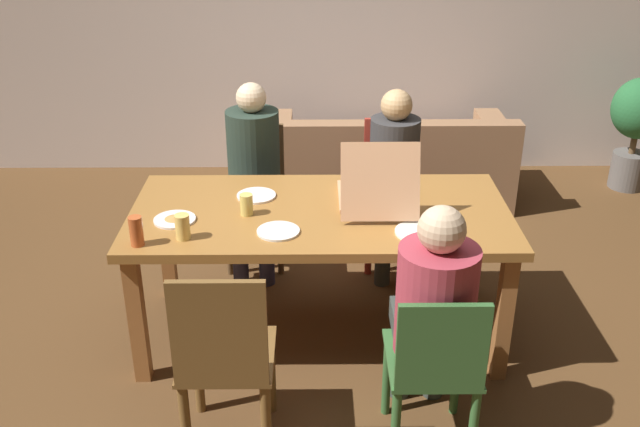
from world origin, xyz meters
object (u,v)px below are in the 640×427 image
Objects in this scene: drinking_glass_2 at (183,227)px; chair_0 at (434,368)px; person_1 at (395,168)px; chair_2 at (256,187)px; plate_2 at (278,231)px; plate_3 at (420,232)px; plate_1 at (256,196)px; couch at (386,166)px; chair_3 at (225,360)px; potted_plant at (638,121)px; person_0 at (433,305)px; chair_1 at (391,189)px; dining_table at (320,224)px; plate_0 at (175,219)px; drinking_glass_1 at (136,231)px; person_2 at (253,164)px; pizza_box_0 at (376,193)px; drinking_glass_0 at (246,205)px.

chair_0 is at bearing -29.10° from drinking_glass_2.
chair_2 is at bearing 168.55° from person_1.
plate_2 is 0.71m from plate_3.
plate_1 reaches higher than couch.
chair_3 is at bearing -93.51° from plate_1.
plate_2 is at bearing -140.23° from potted_plant.
person_0 is 1.75m from chair_1.
plate_2 reaches higher than dining_table.
plate_0 is (-0.33, -1.08, 0.29)m from chair_2.
drinking_glass_1 is at bearing -175.43° from plate_3.
plate_3 is at bearing 35.64° from chair_3.
pizza_box_0 is at bearing -44.69° from person_2.
person_0 reaches higher than chair_0.
plate_1 is (-0.83, 1.14, 0.30)m from chair_0.
chair_0 is 1.64× the size of pizza_box_0.
person_0 is at bearing -41.62° from drinking_glass_0.
dining_table is 0.98m from drinking_glass_1.
chair_1 is at bearing 46.96° from drinking_glass_2.
couch is 2.07m from potted_plant.
plate_1 is 1.98m from couch.
plate_1 is at bearing -147.19° from potted_plant.
person_0 reaches higher than drinking_glass_1.
chair_2 is 1.35m from drinking_glass_2.
chair_1 is 0.50× the size of couch.
pizza_box_0 is at bearing 17.61° from dining_table.
chair_0 reaches higher than plate_1.
person_1 is 1.21m from drinking_glass_0.
plate_1 is at bearing -85.03° from chair_2.
chair_2 is at bearing 72.93° from plate_0.
person_0 is at bearing -126.08° from potted_plant.
chair_3 is at bearing -109.03° from couch.
person_2 is at bearing -132.38° from couch.
chair_2 reaches higher than dining_table.
chair_2 is (-0.42, 0.96, -0.20)m from dining_table.
potted_plant is at bearing 48.29° from plate_3.
dining_table is 0.91m from person_1.
person_0 is (0.48, -0.82, 0.01)m from dining_table.
drinking_glass_2 is at bearing -143.73° from potted_plant.
couch is at bearing 88.64° from plate_3.
plate_0 is 0.23× the size of potted_plant.
person_0 is 0.63× the size of couch.
potted_plant is (3.26, 2.39, -0.26)m from drinking_glass_2.
chair_1 is at bearing 90.00° from person_1.
plate_3 is at bearing 88.69° from chair_0.
drinking_glass_1 is (-0.13, -0.26, 0.07)m from plate_0.
drinking_glass_2 is at bearing -133.04° from chair_1.
plate_1 is 1.69× the size of drinking_glass_2.
couch is (0.55, 1.87, -0.41)m from dining_table.
drinking_glass_2 reaches higher than plate_0.
person_0 is 10.54× the size of drinking_glass_0.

